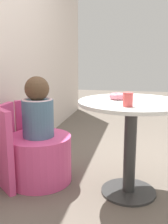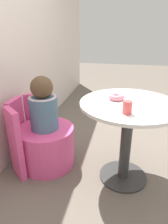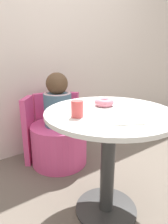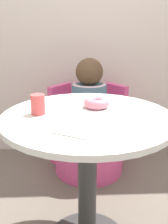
{
  "view_description": "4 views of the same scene",
  "coord_description": "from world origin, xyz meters",
  "views": [
    {
      "loc": [
        -1.96,
        -0.07,
        1.03
      ],
      "look_at": [
        -0.08,
        0.33,
        0.62
      ],
      "focal_mm": 42.0,
      "sensor_mm": 36.0,
      "label": 1
    },
    {
      "loc": [
        -1.57,
        0.03,
        1.25
      ],
      "look_at": [
        0.02,
        0.36,
        0.56
      ],
      "focal_mm": 32.0,
      "sensor_mm": 36.0,
      "label": 2
    },
    {
      "loc": [
        -0.87,
        -0.84,
        1.05
      ],
      "look_at": [
        -0.0,
        0.35,
        0.6
      ],
      "focal_mm": 32.0,
      "sensor_mm": 36.0,
      "label": 3
    },
    {
      "loc": [
        -0.15,
        -1.12,
        1.1
      ],
      "look_at": [
        -0.09,
        0.34,
        0.61
      ],
      "focal_mm": 42.0,
      "sensor_mm": 36.0,
      "label": 4
    }
  ],
  "objects": [
    {
      "name": "back_wall",
      "position": [
        0.0,
        1.13,
        1.2
      ],
      "size": [
        6.0,
        0.06,
        2.4
      ],
      "color": "silver",
      "rests_on": "ground_plane"
    },
    {
      "name": "round_table",
      "position": [
        -0.09,
        -0.02,
        0.53
      ],
      "size": [
        0.77,
        0.77,
        0.71
      ],
      "color": "#333333",
      "rests_on": "ground_plane"
    },
    {
      "name": "tub_chair",
      "position": [
        -0.03,
        0.72,
        0.19
      ],
      "size": [
        0.53,
        0.53,
        0.39
      ],
      "color": "#E54C8C",
      "rests_on": "ground_plane"
    },
    {
      "name": "booth_backrest",
      "position": [
        -0.03,
        0.94,
        0.32
      ],
      "size": [
        0.63,
        0.23,
        0.65
      ],
      "color": "#E54C8C",
      "rests_on": "ground_plane"
    },
    {
      "name": "child_figure",
      "position": [
        -0.03,
        0.72,
        0.61
      ],
      "size": [
        0.25,
        0.25,
        0.49
      ],
      "color": "slate",
      "rests_on": "tub_chair"
    },
    {
      "name": "donut",
      "position": [
        -0.04,
        0.09,
        0.74
      ],
      "size": [
        0.12,
        0.12,
        0.05
      ],
      "color": "pink",
      "rests_on": "round_table"
    },
    {
      "name": "cup",
      "position": [
        -0.31,
        0.0,
        0.76
      ],
      "size": [
        0.06,
        0.06,
        0.09
      ],
      "color": "#DB4C4C",
      "rests_on": "round_table"
    },
    {
      "name": "paper_napkin",
      "position": [
        -0.14,
        -0.19,
        0.72
      ],
      "size": [
        0.2,
        0.2,
        0.01
      ],
      "color": "silver",
      "rests_on": "round_table"
    }
  ]
}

